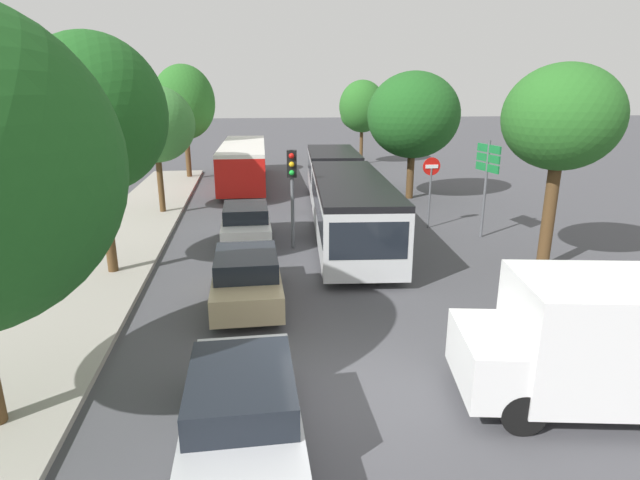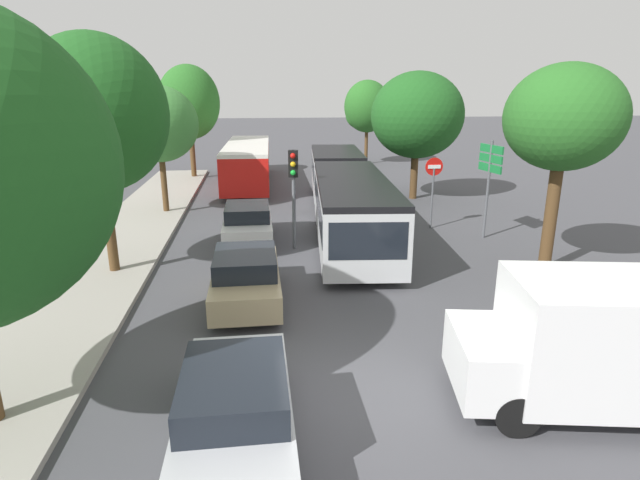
# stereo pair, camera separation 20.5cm
# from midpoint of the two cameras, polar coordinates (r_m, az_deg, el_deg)

# --- Properties ---
(ground_plane) EXTENTS (200.00, 200.00, 0.00)m
(ground_plane) POSITION_cam_midpoint_polar(r_m,az_deg,el_deg) (9.45, 3.39, -17.21)
(ground_plane) COLOR #47474C
(kerb_strip_left) EXTENTS (3.20, 31.97, 0.14)m
(kerb_strip_left) POSITION_cam_midpoint_polar(r_m,az_deg,el_deg) (19.94, -21.65, 0.32)
(kerb_strip_left) COLOR #9E998E
(kerb_strip_left) RESTS_ON ground
(articulated_bus) EXTENTS (3.93, 16.20, 2.38)m
(articulated_bus) POSITION_cam_midpoint_polar(r_m,az_deg,el_deg) (20.96, 2.21, 5.91)
(articulated_bus) COLOR silver
(articulated_bus) RESTS_ON ground
(city_bus_rear) EXTENTS (2.79, 11.07, 2.37)m
(city_bus_rear) POSITION_cam_midpoint_polar(r_m,az_deg,el_deg) (29.91, -8.90, 8.93)
(city_bus_rear) COLOR red
(city_bus_rear) RESTS_ON ground
(queued_car_silver) EXTENTS (1.67, 3.91, 1.36)m
(queued_car_silver) POSITION_cam_midpoint_polar(r_m,az_deg,el_deg) (7.99, -9.60, -18.50)
(queued_car_silver) COLOR #B7BABF
(queued_car_silver) RESTS_ON ground
(queued_car_tan) EXTENTS (1.68, 3.95, 1.37)m
(queued_car_tan) POSITION_cam_midpoint_polar(r_m,az_deg,el_deg) (12.95, -8.80, -4.23)
(queued_car_tan) COLOR tan
(queued_car_tan) RESTS_ON ground
(queued_car_white) EXTENTS (1.69, 3.97, 1.38)m
(queued_car_white) POSITION_cam_midpoint_polar(r_m,az_deg,el_deg) (18.23, -8.76, 1.92)
(queued_car_white) COLOR white
(queued_car_white) RESTS_ON ground
(white_van) EXTENTS (5.27, 2.81, 2.31)m
(white_van) POSITION_cam_midpoint_polar(r_m,az_deg,el_deg) (9.92, 30.74, -9.76)
(white_van) COLOR white
(white_van) RESTS_ON ground
(traffic_light) EXTENTS (0.35, 0.38, 3.40)m
(traffic_light) POSITION_cam_midpoint_polar(r_m,az_deg,el_deg) (16.90, -3.57, 7.17)
(traffic_light) COLOR #56595E
(traffic_light) RESTS_ON ground
(no_entry_sign) EXTENTS (0.70, 0.08, 2.82)m
(no_entry_sign) POSITION_cam_midpoint_polar(r_m,az_deg,el_deg) (20.12, 12.25, 6.55)
(no_entry_sign) COLOR #56595E
(no_entry_sign) RESTS_ON ground
(direction_sign_post) EXTENTS (0.23, 1.40, 3.60)m
(direction_sign_post) POSITION_cam_midpoint_polar(r_m,az_deg,el_deg) (19.20, 18.26, 7.72)
(direction_sign_post) COLOR #56595E
(direction_sign_post) RESTS_ON ground
(tree_left_mid) EXTENTS (3.92, 3.92, 6.82)m
(tree_left_mid) POSITION_cam_midpoint_polar(r_m,az_deg,el_deg) (15.32, -24.78, 12.89)
(tree_left_mid) COLOR #51381E
(tree_left_mid) RESTS_ON ground
(tree_left_far) EXTENTS (3.33, 3.33, 5.54)m
(tree_left_far) POSITION_cam_midpoint_polar(r_m,az_deg,el_deg) (22.86, -18.68, 12.20)
(tree_left_far) COLOR #51381E
(tree_left_far) RESTS_ON ground
(tree_left_distant) EXTENTS (3.71, 3.71, 6.86)m
(tree_left_distant) POSITION_cam_midpoint_polar(r_m,az_deg,el_deg) (32.32, -15.46, 14.91)
(tree_left_distant) COLOR #51381E
(tree_left_distant) RESTS_ON ground
(tree_right_near) EXTENTS (3.30, 3.30, 6.06)m
(tree_right_near) POSITION_cam_midpoint_polar(r_m,az_deg,el_deg) (16.03, 25.57, 12.39)
(tree_right_near) COLOR #51381E
(tree_right_near) RESTS_ON ground
(tree_right_mid) EXTENTS (4.53, 4.53, 6.24)m
(tree_right_mid) POSITION_cam_midpoint_polar(r_m,az_deg,el_deg) (25.64, 10.19, 13.61)
(tree_right_mid) COLOR #51381E
(tree_right_mid) RESTS_ON ground
(tree_right_far) EXTENTS (3.39, 3.39, 6.11)m
(tree_right_far) POSITION_cam_midpoint_polar(r_m,az_deg,el_deg) (38.15, 4.53, 14.83)
(tree_right_far) COLOR #51381E
(tree_right_far) RESTS_ON ground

